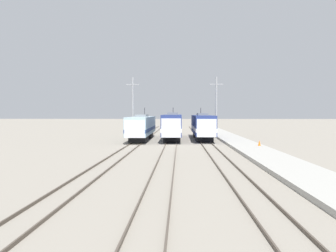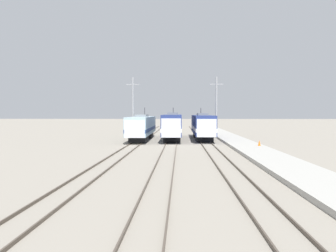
{
  "view_description": "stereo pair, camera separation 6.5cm",
  "coord_description": "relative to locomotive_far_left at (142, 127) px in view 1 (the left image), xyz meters",
  "views": [
    {
      "loc": [
        1.15,
        -44.07,
        4.19
      ],
      "look_at": [
        -0.47,
        1.13,
        2.43
      ],
      "focal_mm": 35.0,
      "sensor_mm": 36.0,
      "label": 1
    },
    {
      "loc": [
        1.21,
        -44.07,
        4.19
      ],
      "look_at": [
        -0.47,
        1.13,
        2.43
      ],
      "focal_mm": 35.0,
      "sensor_mm": 36.0,
      "label": 2
    }
  ],
  "objects": [
    {
      "name": "ground_plane",
      "position": [
        4.8,
        -6.9,
        -2.07
      ],
      "size": [
        400.0,
        400.0,
        0.0
      ],
      "primitive_type": "plane",
      "color": "gray"
    },
    {
      "name": "rail_pair_far_left",
      "position": [
        -0.0,
        -6.9,
        -1.99
      ],
      "size": [
        1.51,
        120.0,
        0.15
      ],
      "color": "#4C4238",
      "rests_on": "ground_plane"
    },
    {
      "name": "rail_pair_center",
      "position": [
        4.8,
        -6.9,
        -1.99
      ],
      "size": [
        1.51,
        120.0,
        0.15
      ],
      "color": "#4C4238",
      "rests_on": "ground_plane"
    },
    {
      "name": "rail_pair_far_right",
      "position": [
        9.6,
        -6.9,
        -1.99
      ],
      "size": [
        1.51,
        120.0,
        0.15
      ],
      "color": "#4C4238",
      "rests_on": "ground_plane"
    },
    {
      "name": "locomotive_far_left",
      "position": [
        0.0,
        0.0,
        0.0
      ],
      "size": [
        2.98,
        17.3,
        5.17
      ],
      "color": "#232326",
      "rests_on": "ground_plane"
    },
    {
      "name": "locomotive_center",
      "position": [
        4.8,
        1.38,
        0.15
      ],
      "size": [
        2.87,
        18.73,
        5.18
      ],
      "color": "black",
      "rests_on": "ground_plane"
    },
    {
      "name": "locomotive_far_right",
      "position": [
        9.6,
        1.57,
        0.1
      ],
      "size": [
        2.93,
        17.61,
        5.14
      ],
      "color": "black",
      "rests_on": "ground_plane"
    },
    {
      "name": "catenary_tower_left",
      "position": [
        -2.16,
        5.47,
        3.3
      ],
      "size": [
        2.31,
        0.36,
        10.42
      ],
      "color": "gray",
      "rests_on": "ground_plane"
    },
    {
      "name": "catenary_tower_right",
      "position": [
        12.21,
        5.47,
        3.3
      ],
      "size": [
        2.31,
        0.36,
        10.42
      ],
      "color": "gray",
      "rests_on": "ground_plane"
    },
    {
      "name": "platform",
      "position": [
        14.16,
        -6.9,
        -1.9
      ],
      "size": [
        4.0,
        120.0,
        0.34
      ],
      "color": "#A8A59E",
      "rests_on": "ground_plane"
    },
    {
      "name": "traffic_cone",
      "position": [
        15.41,
        -11.9,
        -1.4
      ],
      "size": [
        0.33,
        0.33,
        0.65
      ],
      "color": "orange",
      "rests_on": "platform"
    }
  ]
}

